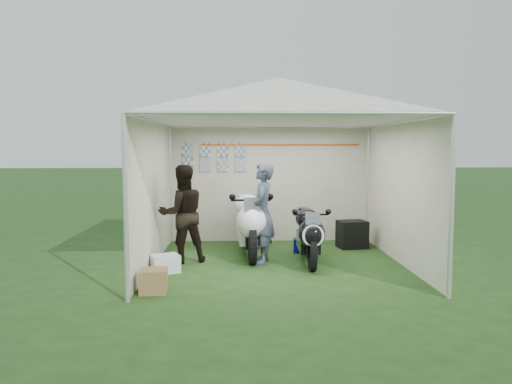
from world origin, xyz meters
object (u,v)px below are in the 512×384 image
canopy_tent (278,105)px  motorcycle_white (249,221)px  person_blue_jacket (262,213)px  equipment_box (352,234)px  crate_0 (165,264)px  motorcycle_black (308,233)px  crate_1 (153,281)px  person_dark_jacket (182,214)px  paddock_stand (303,245)px

canopy_tent → motorcycle_white: bearing=129.2°
person_blue_jacket → equipment_box: 2.18m
person_blue_jacket → crate_0: (-1.50, -0.61, -0.69)m
motorcycle_black → canopy_tent: bearing=176.5°
crate_1 → crate_0: bearing=90.0°
person_dark_jacket → equipment_box: size_ratio=3.13×
paddock_stand → person_dark_jacket: 2.30m
canopy_tent → equipment_box: canopy_tent is taller
crate_0 → paddock_stand: bearing=31.1°
crate_0 → equipment_box: bearing=28.4°
canopy_tent → crate_0: bearing=-161.6°
motorcycle_white → paddock_stand: size_ratio=6.45×
canopy_tent → paddock_stand: 2.62m
canopy_tent → person_dark_jacket: bearing=176.3°
motorcycle_white → paddock_stand: motorcycle_white is taller
motorcycle_white → equipment_box: 2.09m
person_blue_jacket → crate_0: size_ratio=4.10×
equipment_box → person_dark_jacket: bearing=-160.7°
motorcycle_black → equipment_box: size_ratio=3.58×
motorcycle_white → crate_1: motorcycle_white is taller
motorcycle_white → crate_1: (-1.30, -2.19, -0.46)m
motorcycle_black → paddock_stand: 0.92m
paddock_stand → crate_0: crate_0 is taller
paddock_stand → crate_1: (-2.28, -2.43, 0.02)m
motorcycle_white → person_dark_jacket: bearing=-160.8°
paddock_stand → crate_0: bearing=-148.9°
motorcycle_white → crate_1: size_ratio=6.45×
motorcycle_white → motorcycle_black: (0.95, -0.60, -0.10)m
paddock_stand → equipment_box: (0.98, 0.39, 0.13)m
person_dark_jacket → paddock_stand: bearing=176.9°
motorcycle_white → motorcycle_black: 1.13m
motorcycle_white → canopy_tent: bearing=-53.6°
motorcycle_black → crate_0: motorcycle_black is taller
person_dark_jacket → crate_1: 1.87m
equipment_box → motorcycle_black: bearing=-129.4°
person_dark_jacket → crate_1: size_ratio=4.68×
crate_1 → person_blue_jacket: bearing=48.0°
canopy_tent → paddock_stand: bearing=56.2°
equipment_box → crate_1: size_ratio=1.50×
motorcycle_black → crate_1: (-2.25, -1.59, -0.35)m
canopy_tent → crate_0: canopy_tent is taller
canopy_tent → crate_1: 3.41m
paddock_stand → equipment_box: size_ratio=0.67×
paddock_stand → equipment_box: 1.06m
motorcycle_black → paddock_stand: motorcycle_black is taller
motorcycle_black → equipment_box: (1.00, 1.22, -0.25)m
crate_0 → crate_1: crate_1 is taller
motorcycle_white → crate_1: 2.59m
motorcycle_black → crate_0: 2.35m
person_dark_jacket → person_blue_jacket: person_blue_jacket is taller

